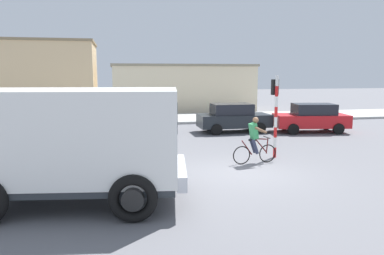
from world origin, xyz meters
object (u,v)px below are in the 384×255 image
(truck_foreground, at_px, (73,139))
(car_white_mid, at_px, (311,118))
(car_red_near, at_px, (233,118))
(cyclist, at_px, (255,140))
(traffic_light_pole, at_px, (275,105))

(truck_foreground, distance_m, car_white_mid, 15.00)
(truck_foreground, height_order, car_red_near, truck_foreground)
(car_red_near, relative_size, car_white_mid, 0.95)
(cyclist, bearing_deg, traffic_light_pole, 36.56)
(truck_foreground, bearing_deg, car_white_mid, 38.22)
(traffic_light_pole, height_order, car_red_near, traffic_light_pole)
(truck_foreground, height_order, car_white_mid, truck_foreground)
(traffic_light_pole, relative_size, car_white_mid, 0.76)
(truck_foreground, xyz_separation_m, car_white_mid, (11.77, 9.27, -0.85))
(car_white_mid, bearing_deg, traffic_light_pole, -130.88)
(traffic_light_pole, xyz_separation_m, car_red_near, (0.35, 6.27, -1.25))
(truck_foreground, xyz_separation_m, traffic_light_pole, (7.13, 3.91, 0.40))
(car_red_near, bearing_deg, traffic_light_pole, -93.19)
(traffic_light_pole, bearing_deg, truck_foreground, -151.25)
(cyclist, relative_size, traffic_light_pole, 0.54)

